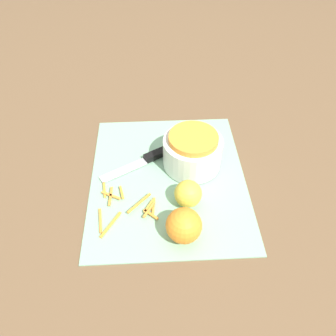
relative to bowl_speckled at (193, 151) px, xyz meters
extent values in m
plane|color=brown|center=(0.04, -0.06, -0.05)|extent=(4.00, 4.00, 0.00)
cube|color=#84B793|center=(0.04, -0.06, -0.05)|extent=(0.44, 0.37, 0.01)
cylinder|color=silver|center=(0.00, 0.00, -0.01)|extent=(0.14, 0.14, 0.07)
cylinder|color=orange|center=(0.00, 0.00, 0.04)|extent=(0.12, 0.12, 0.02)
cube|color=black|center=(-0.04, -0.07, -0.04)|extent=(0.07, 0.09, 0.02)
cube|color=silver|center=(0.02, -0.17, -0.04)|extent=(0.08, 0.12, 0.00)
sphere|color=orange|center=(0.21, -0.04, -0.01)|extent=(0.07, 0.07, 0.07)
sphere|color=gold|center=(0.12, -0.02, -0.01)|extent=(0.06, 0.06, 0.06)
cube|color=orange|center=(0.16, -0.21, -0.04)|extent=(0.06, 0.01, 0.00)
cube|color=orange|center=(0.15, -0.10, -0.04)|extent=(0.03, 0.03, 0.00)
cube|color=orange|center=(0.17, -0.19, -0.04)|extent=(0.06, 0.04, 0.00)
cube|color=orange|center=(0.10, -0.19, -0.04)|extent=(0.03, 0.04, 0.00)
cube|color=gold|center=(0.13, -0.11, -0.04)|extent=(0.04, 0.02, 0.00)
cube|color=orange|center=(0.09, -0.17, -0.04)|extent=(0.04, 0.01, 0.00)
cube|color=orange|center=(0.14, -0.11, -0.04)|extent=(0.04, 0.03, 0.00)
cube|color=orange|center=(0.13, -0.10, -0.04)|extent=(0.05, 0.01, 0.00)
cube|color=orange|center=(0.10, -0.19, -0.04)|extent=(0.05, 0.01, 0.00)
cube|color=orange|center=(0.08, -0.21, -0.04)|extent=(0.05, 0.01, 0.00)
cube|color=orange|center=(0.12, -0.13, -0.04)|extent=(0.05, 0.05, 0.00)
camera|label=1|loc=(0.57, -0.09, 0.54)|focal=35.00mm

